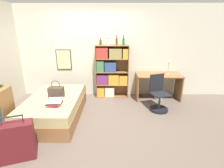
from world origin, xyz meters
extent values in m
plane|color=#66564C|center=(0.00, 0.00, 0.00)|extent=(14.00, 14.00, 0.00)
cube|color=beige|center=(0.00, 1.52, 1.30)|extent=(10.00, 0.06, 2.60)
cube|color=black|center=(-0.90, 1.48, 1.08)|extent=(0.43, 0.02, 0.58)
cube|color=beige|center=(-0.90, 1.46, 1.08)|extent=(0.39, 0.01, 0.54)
cube|color=olive|center=(-0.78, 0.00, 0.15)|extent=(1.13, 1.90, 0.30)
cube|color=tan|center=(-0.78, 0.00, 0.39)|extent=(1.10, 1.87, 0.20)
cube|color=olive|center=(-0.78, 0.93, 0.25)|extent=(1.13, 0.04, 0.49)
cube|color=#47382D|center=(-0.70, 0.00, 0.61)|extent=(0.32, 0.19, 0.24)
torus|color=#47382D|center=(-0.70, 0.00, 0.79)|extent=(0.19, 0.02, 0.19)
cube|color=#7A336B|center=(-0.63, -0.38, 0.50)|extent=(0.27, 0.35, 0.01)
cube|color=silver|center=(-0.64, -0.37, 0.51)|extent=(0.31, 0.31, 0.01)
cube|color=#B2382D|center=(-0.64, -0.38, 0.53)|extent=(0.29, 0.30, 0.02)
cube|color=#B2382D|center=(-0.61, -0.37, 0.54)|extent=(0.23, 0.34, 0.01)
cube|color=#334C84|center=(-0.63, -0.38, 0.55)|extent=(0.28, 0.28, 0.01)
cube|color=#334C84|center=(-0.63, -0.38, 0.57)|extent=(0.26, 0.29, 0.02)
cube|color=silver|center=(-0.62, -0.38, 0.58)|extent=(0.32, 0.35, 0.01)
cube|color=#5B191E|center=(-0.94, -1.33, 0.31)|extent=(0.58, 0.40, 0.62)
cylinder|color=#2D2D33|center=(-1.07, -1.38, 0.68)|extent=(0.01, 0.01, 0.12)
cylinder|color=#2D2D33|center=(-0.80, -1.29, 0.68)|extent=(0.01, 0.01, 0.12)
cube|color=#2D2D33|center=(-0.94, -1.33, 0.74)|extent=(0.31, 0.12, 0.02)
cube|color=olive|center=(0.06, 1.32, 0.76)|extent=(0.02, 0.30, 1.51)
cube|color=olive|center=(0.98, 1.32, 0.76)|extent=(0.02, 0.30, 1.51)
cube|color=olive|center=(0.52, 1.46, 0.76)|extent=(0.94, 0.01, 1.51)
cube|color=olive|center=(0.52, 1.32, 0.01)|extent=(0.90, 0.30, 0.02)
cube|color=olive|center=(0.52, 1.32, 0.38)|extent=(0.90, 0.30, 0.02)
cube|color=olive|center=(0.52, 1.32, 0.76)|extent=(0.90, 0.30, 0.02)
cube|color=olive|center=(0.52, 1.32, 1.14)|extent=(0.90, 0.30, 0.02)
cube|color=olive|center=(0.52, 1.32, 1.50)|extent=(0.90, 0.30, 0.02)
cube|color=gold|center=(0.18, 1.30, 0.15)|extent=(0.22, 0.23, 0.27)
cube|color=silver|center=(0.44, 1.30, 0.16)|extent=(0.27, 0.23, 0.27)
cube|color=#7A336B|center=(0.24, 1.30, 0.53)|extent=(0.33, 0.23, 0.29)
cube|color=gold|center=(0.56, 1.30, 0.53)|extent=(0.30, 0.23, 0.29)
cube|color=gold|center=(0.84, 1.30, 0.52)|extent=(0.23, 0.23, 0.27)
cube|color=#427A4C|center=(0.18, 1.30, 0.92)|extent=(0.21, 0.23, 0.31)
cube|color=#334C84|center=(0.47, 1.30, 0.90)|extent=(0.32, 0.23, 0.28)
cube|color=#B2382D|center=(0.24, 1.30, 1.30)|extent=(0.32, 0.23, 0.31)
cube|color=#99894C|center=(0.61, 1.30, 1.28)|extent=(0.35, 0.23, 0.28)
cube|color=gold|center=(0.88, 1.30, 1.28)|extent=(0.14, 0.23, 0.27)
cylinder|color=brown|center=(0.20, 1.29, 1.58)|extent=(0.07, 0.07, 0.13)
cylinder|color=brown|center=(0.20, 1.29, 1.67)|extent=(0.03, 0.03, 0.04)
cylinder|color=#232328|center=(0.20, 1.29, 1.70)|extent=(0.03, 0.03, 0.02)
cylinder|color=#B7BCC1|center=(0.40, 1.30, 1.58)|extent=(0.08, 0.08, 0.13)
cylinder|color=#B7BCC1|center=(0.40, 1.30, 1.66)|extent=(0.03, 0.03, 0.04)
cylinder|color=#232328|center=(0.40, 1.30, 1.69)|extent=(0.03, 0.03, 0.01)
cylinder|color=brown|center=(0.64, 1.30, 1.61)|extent=(0.06, 0.06, 0.19)
cylinder|color=brown|center=(0.64, 1.30, 1.73)|extent=(0.02, 0.02, 0.06)
cylinder|color=#232328|center=(0.64, 1.30, 1.77)|extent=(0.03, 0.03, 0.02)
cylinder|color=#1E6B2D|center=(0.83, 1.35, 1.61)|extent=(0.06, 0.06, 0.18)
cylinder|color=#1E6B2D|center=(0.83, 1.35, 1.73)|extent=(0.02, 0.02, 0.06)
cylinder|color=#232328|center=(0.83, 1.35, 1.76)|extent=(0.03, 0.03, 0.02)
cube|color=olive|center=(1.83, 1.15, 0.71)|extent=(1.23, 0.64, 0.02)
cube|color=olive|center=(1.23, 1.15, 0.35)|extent=(0.03, 0.60, 0.70)
cube|color=olive|center=(2.42, 1.15, 0.35)|extent=(0.03, 0.60, 0.70)
cylinder|color=#ADA89E|center=(2.07, 1.13, 0.73)|extent=(0.10, 0.10, 0.02)
cylinder|color=#ADA89E|center=(2.07, 1.13, 0.91)|extent=(0.02, 0.02, 0.34)
cone|color=#ADA89E|center=(2.10, 1.13, 1.11)|extent=(0.13, 0.09, 0.13)
cylinder|color=black|center=(1.69, 0.37, 0.03)|extent=(0.45, 0.45, 0.06)
cylinder|color=#333338|center=(1.69, 0.37, 0.21)|extent=(0.05, 0.05, 0.42)
cube|color=black|center=(1.69, 0.37, 0.44)|extent=(0.52, 0.52, 0.03)
cube|color=black|center=(1.63, 0.55, 0.67)|extent=(0.36, 0.15, 0.44)
cylinder|color=#99C1B2|center=(1.86, 1.09, 0.12)|extent=(0.23, 0.23, 0.25)
camera|label=1|loc=(0.56, -3.59, 1.98)|focal=28.00mm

